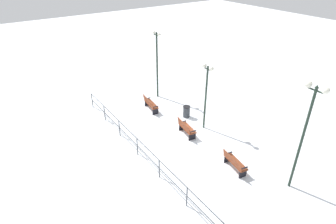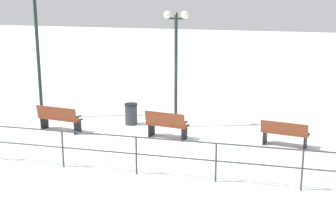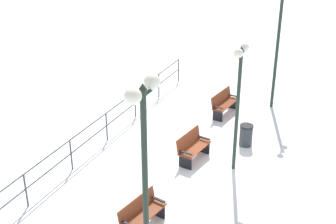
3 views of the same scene
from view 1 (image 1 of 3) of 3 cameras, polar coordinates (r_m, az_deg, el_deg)
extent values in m
plane|color=white|center=(17.30, 3.76, -4.59)|extent=(80.00, 80.00, 0.00)
cube|color=brown|center=(14.89, 13.46, -9.82)|extent=(0.73, 1.55, 0.04)
cube|color=brown|center=(14.64, 12.80, -9.44)|extent=(0.37, 1.49, 0.40)
cube|color=black|center=(14.66, 14.85, -11.91)|extent=(0.42, 0.12, 0.45)
cube|color=black|center=(15.42, 11.95, -9.12)|extent=(0.42, 0.12, 0.45)
cube|color=black|center=(14.45, 15.09, -10.86)|extent=(0.43, 0.14, 0.04)
cube|color=black|center=(15.22, 12.15, -8.08)|extent=(0.43, 0.14, 0.04)
cube|color=brown|center=(17.07, 3.91, -3.26)|extent=(0.72, 1.47, 0.04)
cube|color=brown|center=(16.82, 3.18, -2.73)|extent=(0.33, 1.41, 0.48)
cube|color=black|center=(16.77, 4.90, -4.93)|extent=(0.46, 0.12, 0.46)
cube|color=black|center=(17.64, 2.93, -2.93)|extent=(0.46, 0.12, 0.46)
cube|color=black|center=(16.58, 5.01, -3.92)|extent=(0.47, 0.14, 0.04)
cube|color=black|center=(17.46, 3.02, -1.94)|extent=(0.47, 0.14, 0.04)
cube|color=brown|center=(19.74, -3.39, 1.62)|extent=(0.68, 1.64, 0.04)
cube|color=brown|center=(19.54, -4.04, 2.12)|extent=(0.34, 1.60, 0.46)
cube|color=black|center=(19.28, -2.56, 0.14)|extent=(0.42, 0.11, 0.46)
cube|color=black|center=(20.42, -4.15, 1.88)|extent=(0.42, 0.11, 0.46)
cube|color=black|center=(19.12, -2.53, 1.07)|extent=(0.42, 0.13, 0.04)
cube|color=black|center=(20.26, -4.13, 2.77)|extent=(0.42, 0.13, 0.04)
cylinder|color=#1E2D23|center=(13.56, 25.27, -5.45)|extent=(0.12, 0.12, 5.12)
cylinder|color=#1E2D23|center=(12.44, 27.65, 3.85)|extent=(0.07, 0.72, 0.07)
sphere|color=white|center=(12.25, 29.19, 3.78)|extent=(0.31, 0.31, 0.31)
sphere|color=white|center=(12.54, 26.43, 5.04)|extent=(0.31, 0.31, 0.31)
cone|color=#1E2D23|center=(12.38, 27.84, 4.59)|extent=(0.16, 0.16, 0.12)
cylinder|color=#1E2D23|center=(17.10, 7.58, 2.59)|extent=(0.11, 0.11, 4.03)
cylinder|color=#1E2D23|center=(16.33, 8.02, 8.52)|extent=(0.07, 0.61, 0.07)
sphere|color=white|center=(16.08, 8.77, 8.60)|extent=(0.28, 0.28, 0.28)
sphere|color=white|center=(16.50, 7.34, 9.25)|extent=(0.28, 0.28, 0.28)
cone|color=#1E2D23|center=(16.27, 8.06, 9.11)|extent=(0.16, 0.16, 0.12)
cylinder|color=#1E2D23|center=(20.88, -2.20, 9.14)|extent=(0.13, 0.13, 4.82)
cylinder|color=#1E2D23|center=(20.20, -2.33, 15.23)|extent=(0.08, 0.68, 0.08)
sphere|color=white|center=(19.89, -1.79, 15.32)|extent=(0.23, 0.23, 0.23)
sphere|color=white|center=(20.45, -2.86, 15.70)|extent=(0.23, 0.23, 0.23)
cone|color=#1E2D23|center=(20.15, -2.34, 15.72)|extent=(0.18, 0.18, 0.12)
cylinder|color=#383D42|center=(12.71, 3.81, -16.69)|extent=(0.05, 0.05, 1.07)
cylinder|color=#383D42|center=(14.00, -1.78, -11.36)|extent=(0.05, 0.05, 1.07)
cylinder|color=#383D42|center=(15.49, -6.21, -6.91)|extent=(0.05, 0.05, 1.07)
cylinder|color=#383D42|center=(17.13, -9.76, -3.25)|extent=(0.05, 0.05, 1.07)
cylinder|color=#383D42|center=(18.88, -12.64, -0.23)|extent=(0.05, 0.05, 1.07)
cylinder|color=#383D42|center=(20.72, -15.03, 2.26)|extent=(0.05, 0.05, 1.07)
cylinder|color=#383D42|center=(15.18, -6.31, -5.28)|extent=(0.04, 13.13, 0.04)
cylinder|color=#383D42|center=(15.46, -6.22, -6.75)|extent=(0.04, 13.13, 0.04)
cylinder|color=#2D3338|center=(18.96, 3.74, 0.02)|extent=(0.46, 0.46, 0.73)
cylinder|color=black|center=(18.77, 3.78, 1.06)|extent=(0.48, 0.48, 0.06)
camera|label=2|loc=(10.71, -65.99, -15.88)|focal=52.99mm
camera|label=3|loc=(14.00, 62.23, 7.71)|focal=49.62mm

